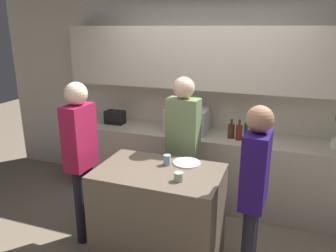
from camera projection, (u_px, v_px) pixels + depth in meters
back_wall at (211, 80)px, 4.14m from camera, size 6.40×0.40×2.70m
back_counter at (203, 167)px, 4.21m from camera, size 3.60×0.62×0.91m
kitchen_island at (159, 215)px, 3.12m from camera, size 1.15×0.73×0.94m
microwave at (187, 120)px, 4.11m from camera, size 0.52×0.39×0.30m
toaster at (115, 117)px, 4.47m from camera, size 0.26×0.16×0.18m
bottle_0 at (231, 131)px, 3.89m from camera, size 0.08×0.08×0.23m
bottle_1 at (239, 132)px, 3.83m from camera, size 0.08×0.08×0.24m
bottle_2 at (247, 130)px, 3.94m from camera, size 0.08×0.08×0.23m
plate_on_island at (187, 163)px, 3.12m from camera, size 0.26×0.26×0.01m
cup_0 at (179, 177)px, 2.76m from camera, size 0.08×0.08×0.08m
cup_1 at (167, 160)px, 3.08m from camera, size 0.07×0.07×0.10m
person_left at (183, 141)px, 3.51m from camera, size 0.35×0.22×1.70m
person_center at (81, 150)px, 3.27m from camera, size 0.22×0.35×1.69m
person_right at (254, 185)px, 2.65m from camera, size 0.21×0.35×1.62m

